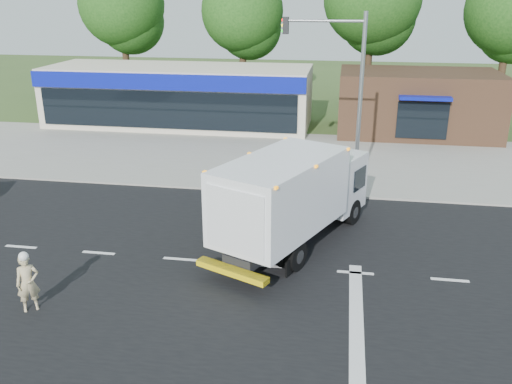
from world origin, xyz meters
TOP-DOWN VIEW (x-y plane):
  - ground at (0.00, 0.00)m, footprint 120.00×120.00m
  - road_asphalt at (0.00, 0.00)m, footprint 60.00×14.00m
  - sidewalk at (0.00, 8.20)m, footprint 60.00×2.40m
  - parking_apron at (0.00, 14.00)m, footprint 60.00×9.00m
  - lane_markings at (1.35, -1.35)m, footprint 55.20×7.00m
  - ems_box_truck at (0.72, 1.83)m, footprint 5.48×8.22m
  - emergency_worker at (-6.35, -3.75)m, footprint 0.77×0.72m
  - retail_strip_mall at (-9.00, 19.93)m, footprint 18.00×6.20m
  - brown_storefront at (7.00, 19.98)m, footprint 10.00×6.70m
  - traffic_signal_pole at (2.35, 7.60)m, footprint 3.51×0.25m
  - background_trees at (-0.85, 28.16)m, footprint 36.77×7.39m

SIDE VIEW (x-z plane):
  - ground at x=0.00m, z-range 0.00..0.00m
  - road_asphalt at x=0.00m, z-range -0.01..0.01m
  - parking_apron at x=0.00m, z-range 0.00..0.02m
  - lane_markings at x=1.35m, z-range 0.01..0.02m
  - sidewalk at x=0.00m, z-range 0.00..0.12m
  - emergency_worker at x=-6.35m, z-range -0.02..1.85m
  - brown_storefront at x=7.00m, z-range 0.00..4.00m
  - retail_strip_mall at x=-9.00m, z-range 0.01..4.01m
  - ems_box_truck at x=0.72m, z-range 0.27..3.78m
  - traffic_signal_pole at x=2.35m, z-range 0.92..8.92m
  - background_trees at x=-0.85m, z-range 1.33..13.43m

